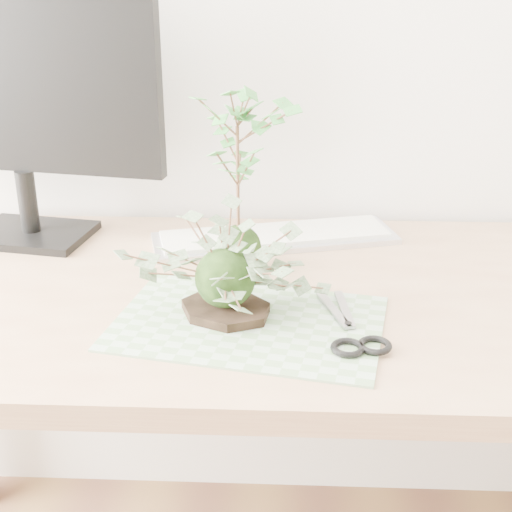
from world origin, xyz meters
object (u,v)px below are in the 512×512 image
(monitor, at_px, (15,92))
(keyboard, at_px, (275,237))
(maple_kokedama, at_px, (237,138))
(desk, at_px, (273,334))
(ivy_kokedama, at_px, (225,251))

(monitor, bearing_deg, keyboard, 8.81)
(maple_kokedama, bearing_deg, desk, -52.52)
(ivy_kokedama, relative_size, maple_kokedama, 1.01)
(keyboard, height_order, monitor, monitor)
(maple_kokedama, height_order, keyboard, maple_kokedama)
(desk, bearing_deg, maple_kokedama, 127.48)
(desk, xyz_separation_m, keyboard, (-0.00, 0.22, 0.10))
(keyboard, bearing_deg, monitor, 164.60)
(ivy_kokedama, height_order, maple_kokedama, maple_kokedama)
(desk, relative_size, monitor, 2.83)
(desk, bearing_deg, keyboard, 90.52)
(maple_kokedama, distance_m, keyboard, 0.28)
(maple_kokedama, distance_m, monitor, 0.45)
(maple_kokedama, xyz_separation_m, monitor, (-0.43, 0.14, 0.05))
(keyboard, xyz_separation_m, monitor, (-0.49, 0.01, 0.28))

